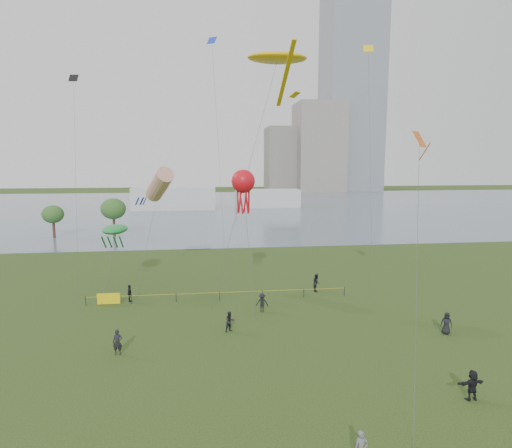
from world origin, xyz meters
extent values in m
plane|color=#203410|center=(0.00, 0.00, 0.00)|extent=(400.00, 400.00, 0.00)
cube|color=slate|center=(0.00, 100.00, 0.02)|extent=(400.00, 120.00, 0.08)
cube|color=slate|center=(62.00, 168.00, 60.00)|extent=(24.00, 24.00, 120.00)
cube|color=gray|center=(46.00, 162.00, 19.00)|extent=(20.00, 20.00, 38.00)
cube|color=slate|center=(32.00, 168.00, 14.00)|extent=(16.00, 18.00, 28.00)
cube|color=silver|center=(-12.00, 95.00, 3.00)|extent=(22.00, 8.00, 6.00)
cube|color=silver|center=(14.00, 98.00, 2.50)|extent=(18.00, 7.00, 5.00)
cylinder|color=#3B221B|center=(-19.45, 52.76, 1.49)|extent=(0.44, 0.44, 2.97)
ellipsoid|color=#366427|center=(-19.45, 52.76, 4.82)|extent=(4.23, 4.23, 3.57)
cylinder|color=#3B221B|center=(-29.29, 52.46, 1.25)|extent=(0.44, 0.44, 2.50)
ellipsoid|color=#366427|center=(-29.29, 52.46, 4.05)|extent=(3.55, 3.55, 3.00)
cylinder|color=black|center=(-14.68, 15.98, 0.42)|extent=(0.07, 0.07, 0.85)
cylinder|color=black|center=(-10.68, 15.98, 0.42)|extent=(0.07, 0.07, 0.85)
cylinder|color=black|center=(-6.68, 15.98, 0.42)|extent=(0.07, 0.07, 0.85)
cylinder|color=black|center=(-2.68, 15.98, 0.42)|extent=(0.07, 0.07, 0.85)
cylinder|color=black|center=(1.32, 15.98, 0.42)|extent=(0.07, 0.07, 0.85)
cylinder|color=black|center=(5.32, 15.98, 0.42)|extent=(0.07, 0.07, 0.85)
cylinder|color=black|center=(9.32, 15.98, 0.42)|extent=(0.07, 0.07, 0.85)
cylinder|color=gold|center=(-2.68, 15.98, 0.75)|extent=(24.00, 0.03, 0.03)
cube|color=yellow|center=(-12.68, 15.98, 0.55)|extent=(2.00, 0.04, 1.00)
imported|color=black|center=(-2.18, 8.44, 0.78)|extent=(0.95, 0.88, 1.57)
imported|color=black|center=(0.82, 12.40, 0.82)|extent=(1.13, 0.75, 1.64)
imported|color=black|center=(-10.92, 16.52, 0.80)|extent=(0.40, 0.95, 1.61)
imported|color=black|center=(13.86, 6.04, 0.84)|extent=(0.97, 0.86, 1.67)
imported|color=black|center=(10.22, -2.55, 0.84)|extent=(1.60, 0.62, 1.68)
imported|color=black|center=(-9.87, 5.44, 0.86)|extent=(0.63, 0.42, 1.72)
imported|color=black|center=(7.00, 17.66, 0.87)|extent=(0.77, 0.93, 1.74)
cylinder|color=#3F3F42|center=(-0.27, 15.99, 11.18)|extent=(6.64, 5.08, 22.36)
ellipsoid|color=#F7AF0D|center=(3.04, 18.52, 22.35)|extent=(5.63, 3.52, 0.88)
cube|color=#F7AF0D|center=(3.04, 14.32, 19.95)|extent=(0.36, 6.98, 4.09)
cube|color=#F7AF0D|center=(3.04, 10.52, 17.85)|extent=(0.95, 0.95, 0.42)
cylinder|color=#3F3F42|center=(-9.45, 18.49, 5.22)|extent=(1.83, 8.79, 10.45)
cylinder|color=#C54118|center=(-8.56, 22.87, 10.44)|extent=(3.63, 5.09, 3.79)
cylinder|color=#1832A9|center=(-9.96, 21.67, 8.84)|extent=(0.60, 1.13, 0.88)
cylinder|color=#1832A9|center=(-10.23, 22.05, 8.84)|extent=(0.60, 1.13, 0.88)
cylinder|color=#1832A9|center=(-10.68, 21.91, 8.84)|extent=(0.60, 1.13, 0.88)
cylinder|color=#1832A9|center=(-10.68, 21.44, 8.84)|extent=(0.60, 1.13, 0.88)
cylinder|color=#1832A9|center=(-10.23, 21.29, 8.84)|extent=(0.60, 1.13, 0.88)
cylinder|color=#3F3F42|center=(-13.14, 18.65, 3.01)|extent=(0.39, 5.81, 6.04)
ellipsoid|color=#17822E|center=(-12.96, 21.55, 6.02)|extent=(2.43, 4.38, 0.85)
cylinder|color=#17822E|center=(-13.76, 19.95, 5.02)|extent=(0.16, 1.79, 1.54)
cylinder|color=#17822E|center=(-13.21, 19.95, 5.02)|extent=(0.16, 1.79, 1.54)
cylinder|color=#17822E|center=(-12.66, 19.95, 5.02)|extent=(0.16, 1.79, 1.54)
cylinder|color=#17822E|center=(-12.11, 19.95, 5.02)|extent=(0.16, 1.79, 1.54)
cylinder|color=#3F3F42|center=(-0.22, 13.29, 5.52)|extent=(0.48, 5.13, 11.05)
sphere|color=red|center=(-0.44, 15.84, 11.04)|extent=(2.12, 2.12, 2.12)
cylinder|color=red|center=(0.06, 15.84, 9.44)|extent=(0.18, 0.54, 2.60)
cylinder|color=red|center=(-0.19, 16.27, 9.44)|extent=(0.49, 0.36, 2.61)
cylinder|color=red|center=(-0.69, 16.27, 9.44)|extent=(0.49, 0.36, 2.61)
cylinder|color=red|center=(-0.94, 15.84, 9.44)|extent=(0.18, 0.54, 2.60)
cylinder|color=red|center=(-0.69, 15.41, 9.44)|extent=(0.49, 0.36, 2.61)
cylinder|color=red|center=(-0.19, 15.41, 9.44)|extent=(0.49, 0.36, 2.61)
cylinder|color=#3F3F42|center=(9.06, 1.93, 7.27)|extent=(7.74, 15.77, 14.57)
cube|color=#D75513|center=(12.91, 9.80, 14.55)|extent=(1.53, 1.53, 1.25)
cylinder|color=#D75513|center=(12.91, 8.90, 13.55)|extent=(0.08, 1.58, 1.35)
cube|color=black|center=(-16.93, 24.46, 21.22)|extent=(1.04, 1.00, 0.76)
cube|color=yellow|center=(11.71, 18.20, 23.37)|extent=(0.93, 0.60, 0.76)
cube|color=#1933B2|center=(-2.90, 23.01, 24.93)|extent=(1.05, 0.96, 0.76)
camera|label=1|loc=(-3.96, -22.52, 12.75)|focal=30.00mm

